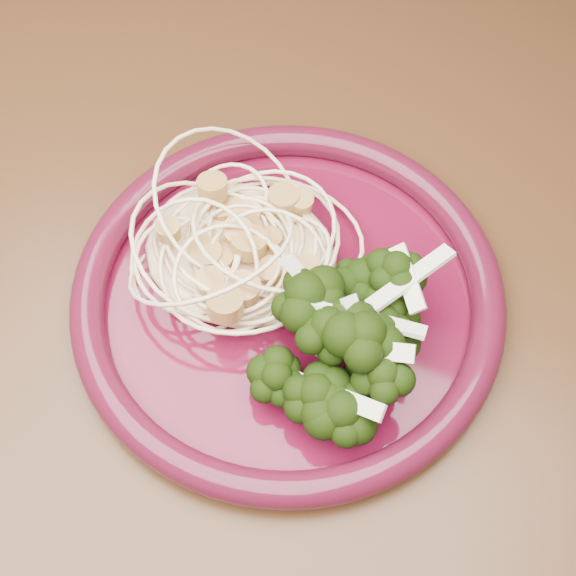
# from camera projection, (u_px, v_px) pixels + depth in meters

# --- Properties ---
(dining_table) EXTENTS (1.20, 0.80, 0.75)m
(dining_table) POSITION_uv_depth(u_px,v_px,m) (183.00, 336.00, 0.65)
(dining_table) COLOR #472814
(dining_table) RESTS_ON ground
(dinner_plate) EXTENTS (0.38, 0.38, 0.02)m
(dinner_plate) POSITION_uv_depth(u_px,v_px,m) (288.00, 295.00, 0.55)
(dinner_plate) COLOR #4E091E
(dinner_plate) RESTS_ON dining_table
(spaghetti_pile) EXTENTS (0.17, 0.16, 0.03)m
(spaghetti_pile) POSITION_uv_depth(u_px,v_px,m) (240.00, 245.00, 0.55)
(spaghetti_pile) COLOR #FAE2B3
(spaghetti_pile) RESTS_ON dinner_plate
(scallop_cluster) EXTENTS (0.16, 0.16, 0.04)m
(scallop_cluster) POSITION_uv_depth(u_px,v_px,m) (237.00, 214.00, 0.52)
(scallop_cluster) COLOR tan
(scallop_cluster) RESTS_ON spaghetti_pile
(broccoli_pile) EXTENTS (0.14, 0.17, 0.05)m
(broccoli_pile) POSITION_uv_depth(u_px,v_px,m) (352.00, 334.00, 0.51)
(broccoli_pile) COLOR black
(broccoli_pile) RESTS_ON dinner_plate
(onion_garnish) EXTENTS (0.09, 0.11, 0.06)m
(onion_garnish) POSITION_uv_depth(u_px,v_px,m) (356.00, 309.00, 0.48)
(onion_garnish) COLOR beige
(onion_garnish) RESTS_ON broccoli_pile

